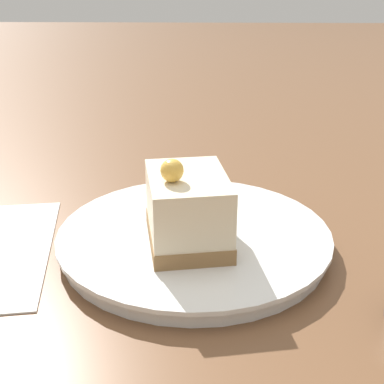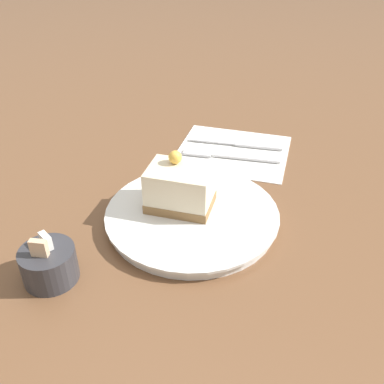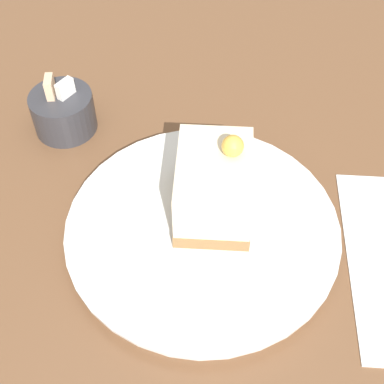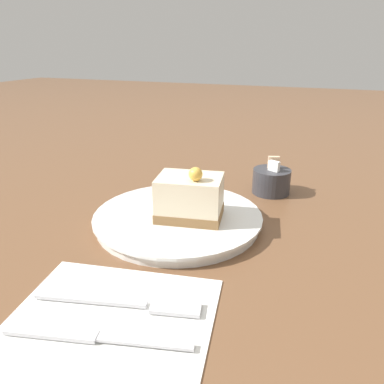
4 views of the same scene
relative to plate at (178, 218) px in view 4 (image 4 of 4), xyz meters
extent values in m
plane|color=brown|center=(0.02, -0.01, -0.01)|extent=(4.00, 4.00, 0.00)
cylinder|color=silver|center=(0.00, 0.00, 0.00)|extent=(0.24, 0.24, 0.02)
cylinder|color=silver|center=(0.00, 0.00, 0.01)|extent=(0.25, 0.25, 0.00)
cube|color=olive|center=(0.01, 0.02, 0.01)|extent=(0.08, 0.10, 0.01)
cube|color=beige|center=(0.01, 0.02, 0.05)|extent=(0.08, 0.10, 0.05)
sphere|color=#EFB747|center=(0.01, 0.03, 0.08)|extent=(0.02, 0.02, 0.02)
cube|color=white|center=(0.22, 0.02, -0.01)|extent=(0.21, 0.23, 0.00)
cube|color=silver|center=(0.20, -0.01, 0.00)|extent=(0.04, 0.12, 0.00)
cube|color=silver|center=(0.18, 0.07, 0.00)|extent=(0.03, 0.06, 0.00)
cube|color=silver|center=(0.26, -0.02, 0.00)|extent=(0.03, 0.09, 0.00)
cube|color=silver|center=(0.24, 0.07, 0.00)|extent=(0.03, 0.09, 0.00)
cylinder|color=#333338|center=(-0.18, 0.11, 0.01)|extent=(0.07, 0.07, 0.04)
cube|color=#D8B28C|center=(-0.19, 0.11, 0.04)|extent=(0.01, 0.02, 0.02)
cube|color=white|center=(-0.17, 0.11, 0.04)|extent=(0.02, 0.02, 0.02)
camera|label=1|loc=(-0.01, 0.44, 0.23)|focal=50.00mm
camera|label=2|loc=(-0.45, -0.21, 0.37)|focal=40.00mm
camera|label=3|loc=(0.06, -0.28, 0.40)|focal=50.00mm
camera|label=4|loc=(0.46, 0.20, 0.24)|focal=35.00mm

